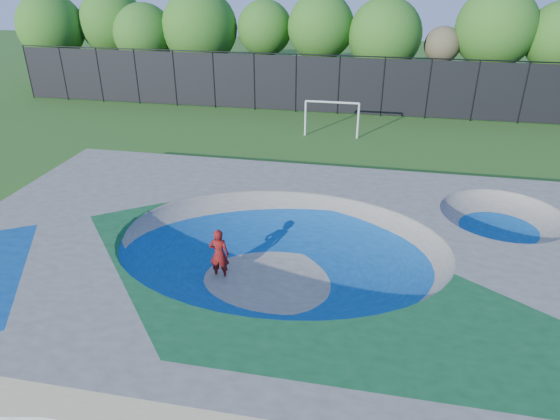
# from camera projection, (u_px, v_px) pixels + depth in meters

# --- Properties ---
(ground) EXTENTS (120.00, 120.00, 0.00)m
(ground) POSITION_uv_depth(u_px,v_px,m) (281.00, 279.00, 16.87)
(ground) COLOR #285718
(ground) RESTS_ON ground
(skate_deck) EXTENTS (22.00, 14.00, 1.50)m
(skate_deck) POSITION_uv_depth(u_px,v_px,m) (281.00, 260.00, 16.54)
(skate_deck) COLOR gray
(skate_deck) RESTS_ON ground
(skater) EXTENTS (0.69, 0.46, 1.84)m
(skater) POSITION_uv_depth(u_px,v_px,m) (219.00, 254.00, 16.57)
(skater) COLOR red
(skater) RESTS_ON ground
(skateboard) EXTENTS (0.80, 0.33, 0.05)m
(skateboard) POSITION_uv_depth(u_px,v_px,m) (221.00, 277.00, 16.97)
(skateboard) COLOR black
(skateboard) RESTS_ON ground
(soccer_goal) EXTENTS (3.32, 0.12, 2.20)m
(soccer_goal) POSITION_uv_depth(u_px,v_px,m) (332.00, 112.00, 30.04)
(soccer_goal) COLOR silver
(soccer_goal) RESTS_ON ground
(fence) EXTENTS (48.09, 0.09, 4.04)m
(fence) POSITION_uv_depth(u_px,v_px,m) (339.00, 84.00, 34.39)
(fence) COLOR black
(fence) RESTS_ON ground
(treeline) EXTENTS (53.55, 7.32, 8.30)m
(treeline) POSITION_uv_depth(u_px,v_px,m) (330.00, 30.00, 37.35)
(treeline) COLOR #422D21
(treeline) RESTS_ON ground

